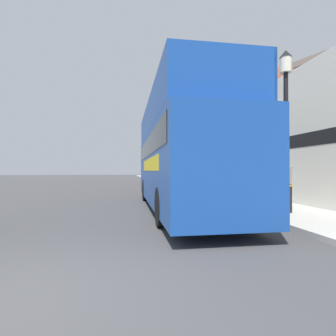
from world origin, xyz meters
TOP-DOWN VIEW (x-y plane):
  - ground_plane at (0.00, 21.00)m, footprint 144.00×144.00m
  - sidewalk at (7.06, 18.00)m, footprint 3.00×108.00m
  - brick_terrace_rear at (11.56, 21.30)m, footprint 6.00×24.37m
  - tour_bus at (3.52, 6.91)m, footprint 2.75×10.75m
  - parked_car_ahead_of_bus at (4.47, 15.91)m, footprint 1.82×4.60m
  - pedestrian_second at (6.37, 4.61)m, footprint 0.44×0.24m
  - pedestrian_third at (7.48, 5.74)m, footprint 0.48×0.26m
  - lamp_post_nearest at (6.01, 3.50)m, footprint 0.35×0.35m
  - lamp_post_second at (6.12, 11.02)m, footprint 0.35×0.35m
  - litter_bin at (6.74, 4.63)m, footprint 0.48×0.48m

SIDE VIEW (x-z plane):
  - ground_plane at x=0.00m, z-range 0.00..0.00m
  - sidewalk at x=7.06m, z-range 0.00..0.14m
  - litter_bin at x=6.74m, z-range 0.17..1.12m
  - parked_car_ahead_of_bus at x=4.47m, z-range -0.05..1.39m
  - pedestrian_second at x=6.37m, z-range 0.31..2.01m
  - pedestrian_third at x=7.48m, z-range 0.33..2.14m
  - tour_bus at x=3.52m, z-range -0.22..4.10m
  - lamp_post_second at x=6.12m, z-range 1.02..5.58m
  - lamp_post_nearest at x=6.01m, z-range 1.06..6.04m
  - brick_terrace_rear at x=11.56m, z-range 0.00..9.91m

